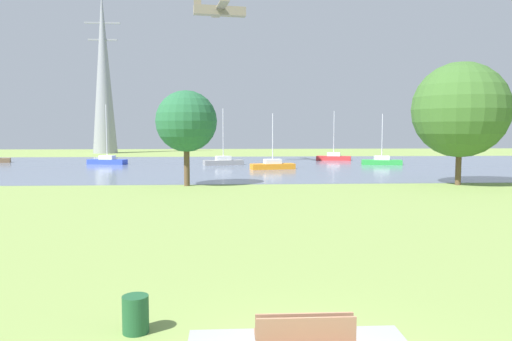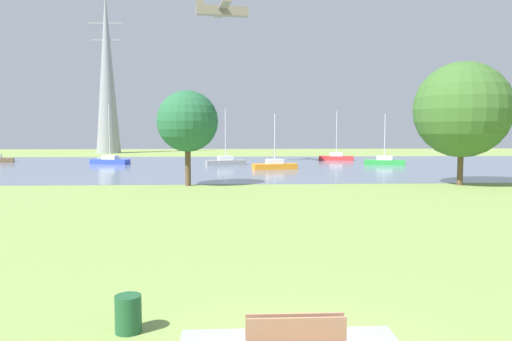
# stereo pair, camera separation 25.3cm
# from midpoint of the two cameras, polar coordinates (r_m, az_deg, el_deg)

# --- Properties ---
(ground_plane) EXTENTS (160.00, 160.00, 0.00)m
(ground_plane) POSITION_cam_midpoint_polar(r_m,az_deg,el_deg) (30.83, -0.37, -3.29)
(ground_plane) COLOR #7F994C
(bench_facing_water) EXTENTS (1.80, 0.48, 0.89)m
(bench_facing_water) POSITION_cam_midpoint_polar(r_m,az_deg,el_deg) (9.66, 5.18, -18.73)
(bench_facing_water) COLOR #ACA690
(bench_facing_water) RESTS_ON concrete_pad
(litter_bin) EXTENTS (0.56, 0.56, 0.80)m
(litter_bin) POSITION_cam_midpoint_polar(r_m,az_deg,el_deg) (11.20, -13.97, -15.85)
(litter_bin) COLOR #1E512D
(litter_bin) RESTS_ON ground
(water_surface) EXTENTS (140.00, 40.00, 0.02)m
(water_surface) POSITION_cam_midpoint_polar(r_m,az_deg,el_deg) (58.68, -1.48, 0.55)
(water_surface) COLOR slate
(water_surface) RESTS_ON ground
(sailboat_green) EXTENTS (5.00, 2.39, 6.23)m
(sailboat_green) POSITION_cam_midpoint_polar(r_m,az_deg,el_deg) (62.23, 14.79, 1.04)
(sailboat_green) COLOR green
(sailboat_green) RESTS_ON water_surface
(sailboat_blue) EXTENTS (5.02, 2.68, 7.42)m
(sailboat_blue) POSITION_cam_midpoint_polar(r_m,az_deg,el_deg) (64.04, -16.49, 1.12)
(sailboat_blue) COLOR blue
(sailboat_blue) RESTS_ON water_surface
(sailboat_red) EXTENTS (5.03, 2.75, 6.90)m
(sailboat_red) POSITION_cam_midpoint_polar(r_m,az_deg,el_deg) (69.90, 9.41, 1.53)
(sailboat_red) COLOR red
(sailboat_red) RESTS_ON water_surface
(sailboat_gray) EXTENTS (5.02, 2.62, 6.86)m
(sailboat_gray) POSITION_cam_midpoint_polar(r_m,az_deg,el_deg) (59.91, -3.43, 1.06)
(sailboat_gray) COLOR gray
(sailboat_gray) RESTS_ON water_surface
(sailboat_orange) EXTENTS (5.00, 2.43, 6.06)m
(sailboat_orange) POSITION_cam_midpoint_polar(r_m,az_deg,el_deg) (53.56, 2.32, 0.62)
(sailboat_orange) COLOR orange
(sailboat_orange) RESTS_ON water_surface
(tree_east_near) EXTENTS (4.69, 4.69, 7.31)m
(tree_east_near) POSITION_cam_midpoint_polar(r_m,az_deg,el_deg) (37.99, -7.78, 5.67)
(tree_east_near) COLOR brown
(tree_east_near) RESTS_ON ground
(tree_east_far) EXTENTS (7.38, 7.38, 9.55)m
(tree_east_far) POSITION_cam_midpoint_polar(r_m,az_deg,el_deg) (41.34, 22.99, 6.51)
(tree_east_far) COLOR brown
(tree_east_far) RESTS_ON ground
(electricity_pylon) EXTENTS (6.40, 4.40, 29.50)m
(electricity_pylon) POSITION_cam_midpoint_polar(r_m,az_deg,el_deg) (95.45, -16.86, 10.84)
(electricity_pylon) COLOR gray
(electricity_pylon) RESTS_ON ground
(light_aircraft) EXTENTS (6.49, 8.47, 2.10)m
(light_aircraft) POSITION_cam_midpoint_polar(r_m,az_deg,el_deg) (63.46, -3.88, 18.04)
(light_aircraft) COLOR gray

